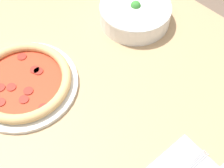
# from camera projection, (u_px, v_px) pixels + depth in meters

# --- Properties ---
(dining_table) EXTENTS (1.14, 0.89, 0.76)m
(dining_table) POSITION_uv_depth(u_px,v_px,m) (111.00, 104.00, 0.96)
(dining_table) COLOR tan
(dining_table) RESTS_ON ground_plane
(pizza) EXTENTS (0.30, 0.30, 0.04)m
(pizza) POSITION_uv_depth(u_px,v_px,m) (23.00, 82.00, 0.84)
(pizza) COLOR white
(pizza) RESTS_ON dining_table
(bowl) EXTENTS (0.22, 0.22, 0.08)m
(bowl) POSITION_uv_depth(u_px,v_px,m) (135.00, 12.00, 0.97)
(bowl) COLOR white
(bowl) RESTS_ON dining_table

